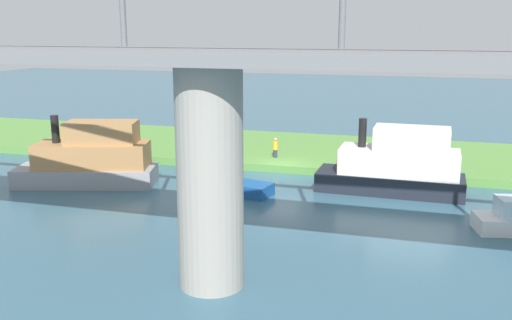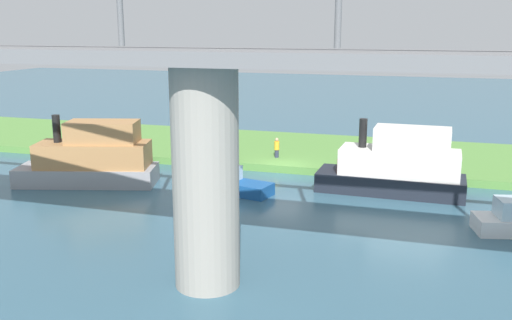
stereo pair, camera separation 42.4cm
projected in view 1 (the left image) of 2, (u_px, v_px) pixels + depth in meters
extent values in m
plane|color=#386075|center=(281.00, 173.00, 37.40)|extent=(160.00, 160.00, 0.00)
cube|color=#5B9342|center=(300.00, 151.00, 42.95)|extent=(80.00, 12.00, 0.50)
cylinder|color=#9E998E|center=(210.00, 179.00, 20.35)|extent=(2.40, 2.40, 8.14)
cube|color=slate|center=(208.00, 57.00, 19.37)|extent=(59.62, 4.00, 0.50)
cylinder|color=slate|center=(343.00, 10.00, 19.72)|extent=(0.24, 0.24, 2.60)
cylinder|color=slate|center=(123.00, 12.00, 22.04)|extent=(0.24, 0.24, 2.60)
cylinder|color=#2D334C|center=(275.00, 153.00, 39.66)|extent=(0.29, 0.29, 0.55)
cylinder|color=gold|center=(275.00, 145.00, 39.53)|extent=(0.51, 0.51, 0.60)
sphere|color=tan|center=(275.00, 140.00, 39.43)|extent=(0.24, 0.24, 0.24)
cylinder|color=brown|center=(358.00, 159.00, 37.58)|extent=(0.20, 0.20, 0.70)
cube|color=#1E232D|center=(389.00, 183.00, 33.04)|extent=(8.38, 2.98, 1.11)
cube|color=white|center=(399.00, 162.00, 32.61)|extent=(6.71, 2.66, 1.48)
cube|color=white|center=(412.00, 139.00, 32.10)|extent=(4.21, 2.21, 1.29)
cylinder|color=black|center=(362.00, 133.00, 32.88)|extent=(0.46, 0.46, 1.66)
cube|color=#D84C2D|center=(352.00, 164.00, 33.48)|extent=(1.52, 1.70, 0.83)
cube|color=#195199|center=(234.00, 187.00, 32.97)|extent=(4.79, 2.62, 0.71)
cube|color=silver|center=(225.00, 173.00, 33.09)|extent=(1.89, 1.63, 0.81)
cube|color=#99999E|center=(86.00, 176.00, 34.61)|extent=(8.78, 4.90, 1.11)
cube|color=#B27F4C|center=(92.00, 155.00, 34.31)|extent=(7.09, 4.19, 1.48)
cube|color=#B27F4C|center=(102.00, 132.00, 33.98)|extent=(4.58, 3.15, 1.30)
cylinder|color=black|center=(55.00, 129.00, 33.98)|extent=(0.46, 0.46, 1.67)
cube|color=#D84C2D|center=(49.00, 160.00, 34.42)|extent=(1.87, 2.00, 0.83)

